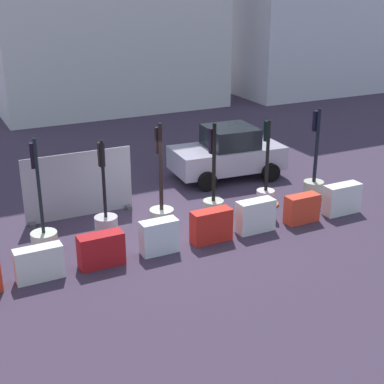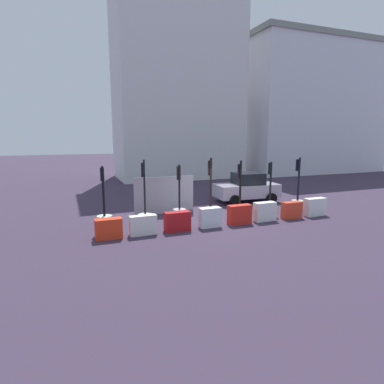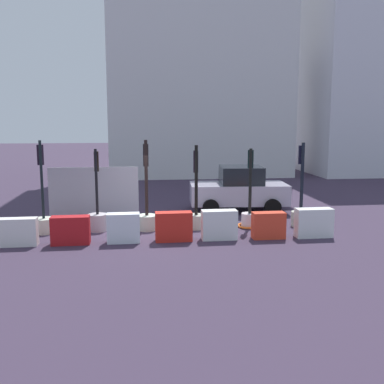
{
  "view_description": "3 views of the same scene",
  "coord_description": "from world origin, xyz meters",
  "px_view_note": "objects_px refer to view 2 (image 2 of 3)",
  "views": [
    {
      "loc": [
        -5.76,
        -13.44,
        6.71
      ],
      "look_at": [
        0.84,
        -0.03,
        0.96
      ],
      "focal_mm": 52.9,
      "sensor_mm": 36.0,
      "label": 1
    },
    {
      "loc": [
        -6.62,
        -14.17,
        4.1
      ],
      "look_at": [
        -0.8,
        0.73,
        1.27
      ],
      "focal_mm": 30.26,
      "sensor_mm": 36.0,
      "label": 2
    },
    {
      "loc": [
        -0.2,
        -14.68,
        3.64
      ],
      "look_at": [
        1.57,
        0.69,
        1.18
      ],
      "focal_mm": 42.31,
      "sensor_mm": 36.0,
      "label": 3
    }
  ],
  "objects_px": {
    "construction_barrier_3": "(210,217)",
    "construction_barrier_2": "(177,221)",
    "traffic_light_4": "(240,204)",
    "traffic_light_5": "(270,203)",
    "traffic_light_2": "(179,210)",
    "construction_barrier_1": "(143,225)",
    "construction_barrier_5": "(265,212)",
    "car_silver_hatchback": "(247,188)",
    "traffic_light_3": "(210,207)",
    "construction_barrier_0": "(109,229)",
    "traffic_light_1": "(145,214)",
    "traffic_light_6": "(297,199)",
    "construction_barrier_6": "(292,210)",
    "construction_barrier_7": "(315,207)",
    "traffic_light_0": "(104,217)",
    "construction_barrier_4": "(239,214)"
  },
  "relations": [
    {
      "from": "traffic_light_4",
      "to": "construction_barrier_2",
      "type": "distance_m",
      "value": 4.22
    },
    {
      "from": "traffic_light_4",
      "to": "construction_barrier_5",
      "type": "distance_m",
      "value": 1.58
    },
    {
      "from": "car_silver_hatchback",
      "to": "traffic_light_3",
      "type": "bearing_deg",
      "value": -142.97
    },
    {
      "from": "construction_barrier_5",
      "to": "car_silver_hatchback",
      "type": "relative_size",
      "value": 0.27
    },
    {
      "from": "car_silver_hatchback",
      "to": "traffic_light_6",
      "type": "bearing_deg",
      "value": -61.48
    },
    {
      "from": "construction_barrier_4",
      "to": "construction_barrier_7",
      "type": "distance_m",
      "value": 4.41
    },
    {
      "from": "traffic_light_2",
      "to": "traffic_light_4",
      "type": "xyz_separation_m",
      "value": [
        3.29,
        -0.06,
        0.08
      ]
    },
    {
      "from": "construction_barrier_7",
      "to": "construction_barrier_5",
      "type": "bearing_deg",
      "value": 178.93
    },
    {
      "from": "traffic_light_6",
      "to": "construction_barrier_5",
      "type": "relative_size",
      "value": 2.66
    },
    {
      "from": "traffic_light_4",
      "to": "construction_barrier_0",
      "type": "height_order",
      "value": "traffic_light_4"
    },
    {
      "from": "traffic_light_1",
      "to": "traffic_light_5",
      "type": "bearing_deg",
      "value": 0.59
    },
    {
      "from": "traffic_light_3",
      "to": "construction_barrier_0",
      "type": "relative_size",
      "value": 2.85
    },
    {
      "from": "traffic_light_5",
      "to": "traffic_light_0",
      "type": "bearing_deg",
      "value": -179.88
    },
    {
      "from": "traffic_light_4",
      "to": "traffic_light_5",
      "type": "height_order",
      "value": "traffic_light_4"
    },
    {
      "from": "traffic_light_0",
      "to": "traffic_light_3",
      "type": "relative_size",
      "value": 0.93
    },
    {
      "from": "traffic_light_0",
      "to": "traffic_light_1",
      "type": "xyz_separation_m",
      "value": [
        1.82,
        -0.05,
        -0.01
      ]
    },
    {
      "from": "traffic_light_0",
      "to": "construction_barrier_7",
      "type": "bearing_deg",
      "value": -8.54
    },
    {
      "from": "construction_barrier_6",
      "to": "construction_barrier_7",
      "type": "distance_m",
      "value": 1.46
    },
    {
      "from": "construction_barrier_7",
      "to": "car_silver_hatchback",
      "type": "height_order",
      "value": "car_silver_hatchback"
    },
    {
      "from": "traffic_light_1",
      "to": "traffic_light_6",
      "type": "xyz_separation_m",
      "value": [
        8.66,
        0.01,
        0.07
      ]
    },
    {
      "from": "construction_barrier_5",
      "to": "car_silver_hatchback",
      "type": "bearing_deg",
      "value": 70.16
    },
    {
      "from": "construction_barrier_7",
      "to": "construction_barrier_6",
      "type": "bearing_deg",
      "value": -179.89
    },
    {
      "from": "traffic_light_6",
      "to": "construction_barrier_4",
      "type": "height_order",
      "value": "traffic_light_6"
    },
    {
      "from": "traffic_light_2",
      "to": "construction_barrier_1",
      "type": "relative_size",
      "value": 2.42
    },
    {
      "from": "construction_barrier_5",
      "to": "construction_barrier_6",
      "type": "height_order",
      "value": "construction_barrier_5"
    },
    {
      "from": "construction_barrier_0",
      "to": "construction_barrier_1",
      "type": "relative_size",
      "value": 0.94
    },
    {
      "from": "construction_barrier_3",
      "to": "construction_barrier_6",
      "type": "relative_size",
      "value": 0.96
    },
    {
      "from": "traffic_light_2",
      "to": "construction_barrier_5",
      "type": "distance_m",
      "value": 4.12
    },
    {
      "from": "traffic_light_0",
      "to": "construction_barrier_2",
      "type": "xyz_separation_m",
      "value": [
        2.89,
        -1.54,
        -0.1
      ]
    },
    {
      "from": "construction_barrier_0",
      "to": "construction_barrier_6",
      "type": "bearing_deg",
      "value": -0.05
    },
    {
      "from": "traffic_light_1",
      "to": "construction_barrier_7",
      "type": "relative_size",
      "value": 2.6
    },
    {
      "from": "traffic_light_5",
      "to": "construction_barrier_7",
      "type": "xyz_separation_m",
      "value": [
        1.67,
        -1.57,
        -0.01
      ]
    },
    {
      "from": "traffic_light_1",
      "to": "construction_barrier_4",
      "type": "distance_m",
      "value": 4.39
    },
    {
      "from": "construction_barrier_4",
      "to": "construction_barrier_5",
      "type": "relative_size",
      "value": 1.03
    },
    {
      "from": "car_silver_hatchback",
      "to": "construction_barrier_7",
      "type": "bearing_deg",
      "value": -71.81
    },
    {
      "from": "construction_barrier_2",
      "to": "construction_barrier_5",
      "type": "distance_m",
      "value": 4.47
    },
    {
      "from": "traffic_light_1",
      "to": "traffic_light_3",
      "type": "height_order",
      "value": "traffic_light_1"
    },
    {
      "from": "traffic_light_4",
      "to": "traffic_light_5",
      "type": "distance_m",
      "value": 1.86
    },
    {
      "from": "construction_barrier_0",
      "to": "construction_barrier_2",
      "type": "bearing_deg",
      "value": 0.13
    },
    {
      "from": "traffic_light_4",
      "to": "construction_barrier_1",
      "type": "distance_m",
      "value": 5.66
    },
    {
      "from": "traffic_light_3",
      "to": "traffic_light_6",
      "type": "height_order",
      "value": "traffic_light_3"
    },
    {
      "from": "traffic_light_3",
      "to": "construction_barrier_6",
      "type": "distance_m",
      "value": 4.05
    },
    {
      "from": "traffic_light_1",
      "to": "construction_barrier_5",
      "type": "height_order",
      "value": "traffic_light_1"
    },
    {
      "from": "construction_barrier_3",
      "to": "construction_barrier_2",
      "type": "bearing_deg",
      "value": -179.49
    },
    {
      "from": "construction_barrier_1",
      "to": "construction_barrier_3",
      "type": "relative_size",
      "value": 1.15
    },
    {
      "from": "construction_barrier_7",
      "to": "construction_barrier_2",
      "type": "bearing_deg",
      "value": 179.92
    },
    {
      "from": "construction_barrier_1",
      "to": "car_silver_hatchback",
      "type": "distance_m",
      "value": 8.73
    },
    {
      "from": "traffic_light_0",
      "to": "construction_barrier_3",
      "type": "distance_m",
      "value": 4.69
    },
    {
      "from": "traffic_light_2",
      "to": "construction_barrier_5",
      "type": "height_order",
      "value": "traffic_light_2"
    },
    {
      "from": "construction_barrier_2",
      "to": "construction_barrier_6",
      "type": "distance_m",
      "value": 6.01
    }
  ]
}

